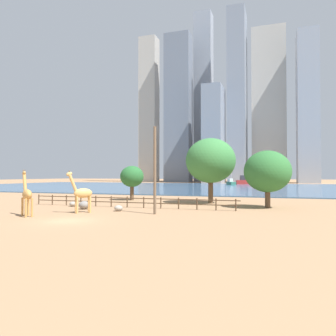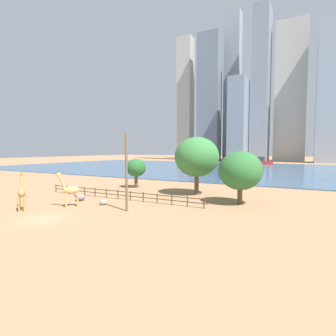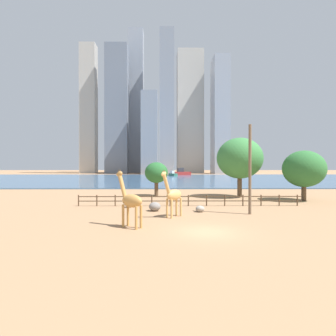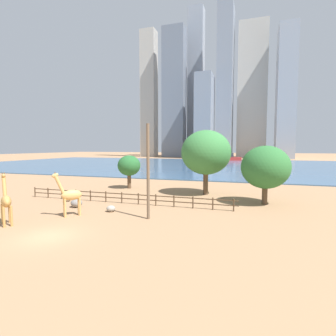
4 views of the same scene
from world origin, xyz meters
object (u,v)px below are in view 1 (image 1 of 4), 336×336
giraffe_tall (82,193)px  utility_pole (155,170)px  boulder_near_fence (84,205)px  boat_ferry (231,182)px  boulder_small (118,208)px  tree_center_broad (132,177)px  giraffe_companion (27,194)px  tree_left_large (267,172)px  boat_sailboat (246,181)px  boulder_by_pole (73,204)px  tree_right_tall (211,161)px

giraffe_tall → utility_pole: bearing=142.5°
boulder_near_fence → boat_ferry: bearing=87.2°
boulder_small → tree_center_broad: bearing=109.0°
giraffe_companion → utility_pole: 12.26m
giraffe_companion → tree_left_large: size_ratio=0.66×
giraffe_tall → boat_ferry: boat_ferry is taller
tree_center_broad → boat_ferry: tree_center_broad is taller
tree_left_large → boat_ferry: (-15.21, 85.22, -3.27)m
giraffe_tall → boat_sailboat: size_ratio=0.51×
tree_left_large → boat_sailboat: size_ratio=0.79×
giraffe_tall → boulder_near_fence: 4.05m
boat_sailboat → boat_ferry: bearing=-133.7°
tree_left_large → tree_center_broad: size_ratio=1.28×
boat_sailboat → giraffe_companion: bearing=-110.1°
boulder_by_pole → giraffe_companion: bearing=-81.1°
boulder_small → tree_right_tall: size_ratio=0.10×
tree_left_large → boat_ferry: tree_left_large is taller
giraffe_tall → tree_left_large: 21.21m
boat_ferry → boat_sailboat: 9.84m
giraffe_tall → utility_pole: (7.47, 1.35, 2.31)m
tree_center_broad → boat_sailboat: tree_center_broad is taller
boulder_near_fence → boat_sailboat: (9.30, 101.65, 0.94)m
boulder_near_fence → tree_right_tall: (12.20, 11.89, 5.36)m
utility_pole → boat_ferry: size_ratio=1.56×
boulder_near_fence → tree_right_tall: tree_right_tall is taller
tree_left_large → giraffe_tall: bearing=-148.1°
tree_right_tall → boat_ferry: size_ratio=1.60×
tree_center_broad → tree_right_tall: bearing=-8.0°
giraffe_companion → boulder_by_pole: (-1.48, 9.51, -1.74)m
utility_pole → boulder_small: utility_pole is taller
giraffe_tall → giraffe_companion: bearing=2.2°
giraffe_tall → boulder_by_pole: bearing=-96.7°
giraffe_companion → boat_ferry: (6.04, 100.33, -1.05)m
boulder_by_pole → boat_sailboat: bearing=82.9°
boulder_by_pole → tree_center_broad: tree_center_broad is taller
giraffe_tall → boat_ferry: size_ratio=0.78×
boulder_near_fence → giraffe_tall: bearing=-61.4°
tree_right_tall → boulder_near_fence: bearing=-135.7°
utility_pole → tree_center_broad: size_ratio=1.65×
giraffe_tall → boulder_small: bearing=175.4°
tree_left_large → utility_pole: bearing=-136.9°
giraffe_companion → tree_left_large: bearing=-108.9°
tree_left_large → boat_ferry: bearing=100.1°
giraffe_tall → giraffe_companion: size_ratio=0.99×
giraffe_tall → boat_ferry: bearing=-139.4°
utility_pole → tree_left_large: utility_pole is taller
boulder_near_fence → boat_sailboat: size_ratio=0.14×
giraffe_tall → boat_sailboat: (7.51, 104.93, -0.63)m
boulder_small → tree_right_tall: 15.63m
boulder_near_fence → tree_center_broad: bearing=91.3°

